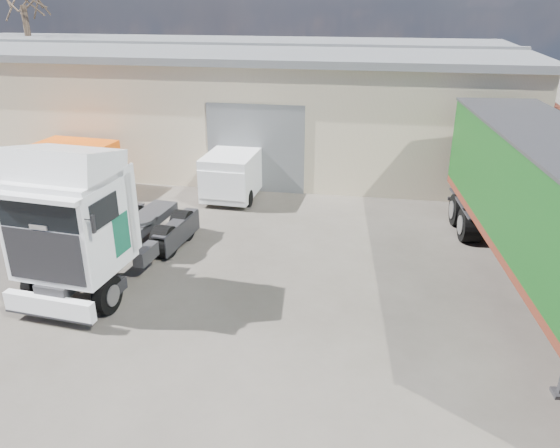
% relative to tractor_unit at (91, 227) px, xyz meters
% --- Properties ---
extents(ground, '(120.00, 120.00, 0.00)m').
position_rel_tractor_unit_xyz_m(ground, '(4.63, -1.34, -1.80)').
color(ground, black).
rests_on(ground, ground).
extents(warehouse, '(30.60, 12.60, 5.42)m').
position_rel_tractor_unit_xyz_m(warehouse, '(-1.36, 14.66, 0.86)').
color(warehouse, beige).
rests_on(warehouse, ground).
extents(tractor_unit, '(3.02, 6.62, 4.28)m').
position_rel_tractor_unit_xyz_m(tractor_unit, '(0.00, 0.00, 0.00)').
color(tractor_unit, black).
rests_on(tractor_unit, ground).
extents(box_trailer, '(3.89, 12.96, 4.24)m').
position_rel_tractor_unit_xyz_m(box_trailer, '(12.03, 1.61, 0.79)').
color(box_trailer, '#2D2D30').
rests_on(box_trailer, ground).
extents(panel_van, '(2.07, 4.66, 1.87)m').
position_rel_tractor_unit_xyz_m(panel_van, '(1.94, 8.27, -0.83)').
color(panel_van, black).
rests_on(panel_van, ground).
extents(orange_skip, '(3.45, 2.35, 2.05)m').
position_rel_tractor_unit_xyz_m(orange_skip, '(-4.60, 7.35, -0.91)').
color(orange_skip, '#2D2D30').
rests_on(orange_skip, ground).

